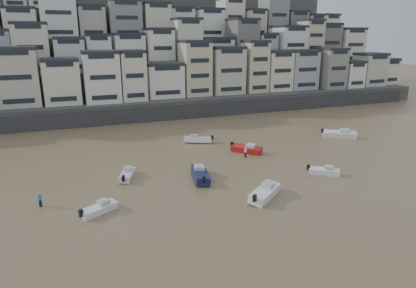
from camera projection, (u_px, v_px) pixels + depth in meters
name	position (u px, v px, depth m)	size (l,w,h in m)	color
harbor_wall	(167.00, 112.00, 86.11)	(140.00, 3.00, 3.50)	#38383A
hillside	(149.00, 54.00, 120.17)	(141.04, 66.00, 50.00)	#4C4C47
boat_f	(127.00, 173.00, 51.06)	(4.91, 1.61, 1.34)	silver
boat_e	(246.00, 148.00, 62.07)	(5.71, 1.87, 1.56)	#A41714
boat_j	(99.00, 208.00, 41.10)	(4.70, 1.54, 1.28)	white
boat_b	(324.00, 170.00, 52.42)	(4.62, 1.51, 1.26)	white
boat_g	(340.00, 133.00, 70.90)	(6.72, 2.20, 1.83)	silver
boat_a	(265.00, 191.00, 44.78)	(6.38, 2.09, 1.74)	white
boat_c	(200.00, 173.00, 50.60)	(6.45, 2.11, 1.76)	#151C44
boat_h	(198.00, 138.00, 67.80)	(5.57, 1.82, 1.52)	white
person_blue	(40.00, 200.00, 42.55)	(0.44, 0.44, 1.74)	blue
person_pink	(246.00, 152.00, 59.73)	(0.44, 0.44, 1.74)	#F0A9B4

